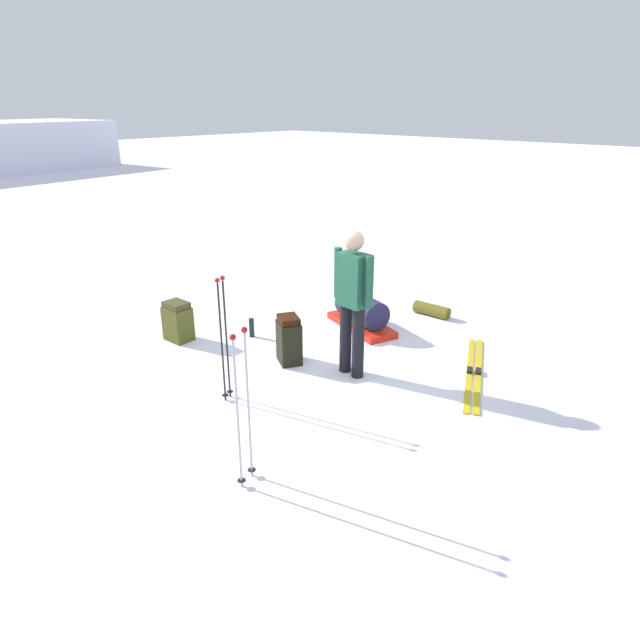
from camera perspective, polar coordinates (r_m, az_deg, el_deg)
The scene contains 10 objects.
ground_plane at distance 6.56m, azimuth 0.00°, elevation -5.70°, with size 80.00×80.00×0.00m, color white.
skier_standing at distance 6.26m, azimuth 3.35°, elevation 2.39°, with size 0.25×0.57×1.70m.
ski_pair_near at distance 6.86m, azimuth 15.38°, elevation -5.15°, with size 1.83×1.02×0.05m.
backpack_large_dark at distance 6.79m, azimuth -3.17°, elevation -2.05°, with size 0.38×0.41×0.60m.
backpack_bright at distance 7.66m, azimuth -14.26°, elevation -0.15°, with size 0.28×0.36×0.54m.
ski_poles_planted_near at distance 5.85m, azimuth -9.78°, elevation -1.37°, with size 0.15×0.10×1.37m.
ski_poles_planted_far at distance 4.54m, azimuth -7.88°, elevation -8.24°, with size 0.22×0.12×1.38m.
gear_sled at distance 7.85m, azimuth 4.24°, elevation 0.73°, with size 0.80×1.23×0.49m.
sleeping_mat_rolled at distance 8.49m, azimuth 11.28°, elevation 1.01°, with size 0.18×0.18×0.55m, color brown.
thermos_bottle at distance 7.63m, azimuth -6.96°, elevation -0.77°, with size 0.07×0.07×0.26m, color black.
Camera 1 is at (-4.33, -3.92, 3.00)m, focal length 31.47 mm.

